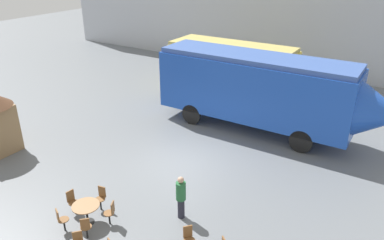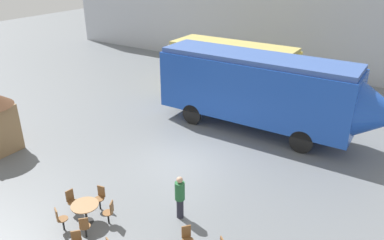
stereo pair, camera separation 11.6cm
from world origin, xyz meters
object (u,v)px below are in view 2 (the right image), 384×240
Objects in this scene: streamlined_locomotive at (269,90)px; visitor_person at (180,196)px; passenger_coach_vintage at (232,66)px; cafe_table_far at (85,208)px.

visitor_person is at bearing -89.42° from streamlined_locomotive.
passenger_coach_vintage reaches higher than cafe_table_far.
visitor_person is at bearing -71.41° from passenger_coach_vintage.
passenger_coach_vintage is 4.67× the size of visitor_person.
passenger_coach_vintage is at bearing 137.08° from streamlined_locomotive.
visitor_person is at bearing 37.15° from cafe_table_far.
passenger_coach_vintage is 13.40m from cafe_table_far.
cafe_table_far is 0.57× the size of visitor_person.
streamlined_locomotive is 12.69× the size of cafe_table_far.
passenger_coach_vintage is 5.11m from streamlined_locomotive.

